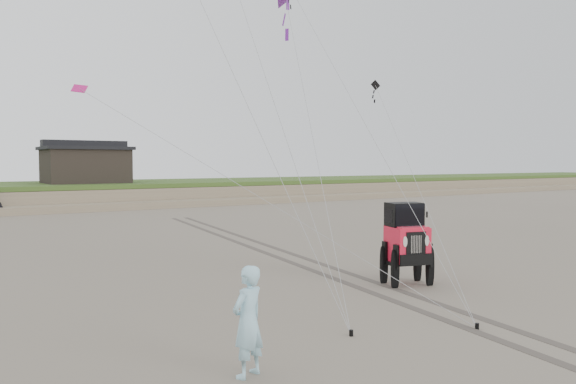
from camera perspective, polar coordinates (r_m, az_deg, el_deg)
ground at (r=12.98m, az=11.64°, el=-11.99°), size 160.00×160.00×0.00m
dune_ridge at (r=47.28m, az=-22.34°, el=-0.26°), size 160.00×14.25×1.73m
cabin at (r=47.14m, az=-19.89°, el=2.71°), size 6.40×5.40×3.35m
jeep at (r=15.76m, az=11.98°, el=-5.99°), size 3.30×5.20×1.79m
man at (r=8.99m, az=-4.10°, el=-12.96°), size 0.75×0.63×1.75m
stake_main at (r=11.22m, az=6.44°, el=-14.05°), size 0.08×0.08×0.12m
stake_aux at (r=12.20m, az=18.66°, el=-12.78°), size 0.08×0.08×0.12m
tire_tracks at (r=20.35m, az=-0.41°, el=-6.44°), size 5.22×29.74×0.01m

